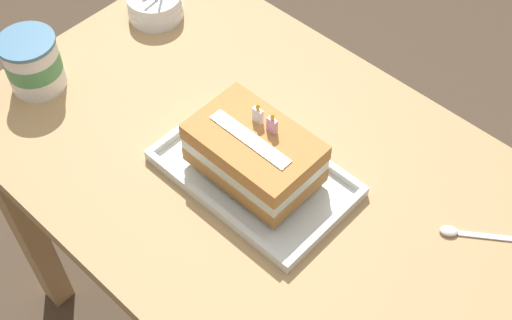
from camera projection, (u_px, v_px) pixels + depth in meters
dining_table at (257, 201)px, 1.36m from camera, size 1.11×0.71×0.77m
foil_tray at (254, 175)px, 1.23m from camera, size 0.35×0.22×0.02m
birthday_cake at (254, 153)px, 1.18m from camera, size 0.22×0.14×0.14m
bowl_stack at (155, 6)px, 1.50m from camera, size 0.12×0.12×0.10m
ice_cream_tub at (33, 63)px, 1.34m from camera, size 0.11×0.11×0.12m
serving_spoon_near_tray at (461, 233)px, 1.16m from camera, size 0.12×0.10×0.01m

